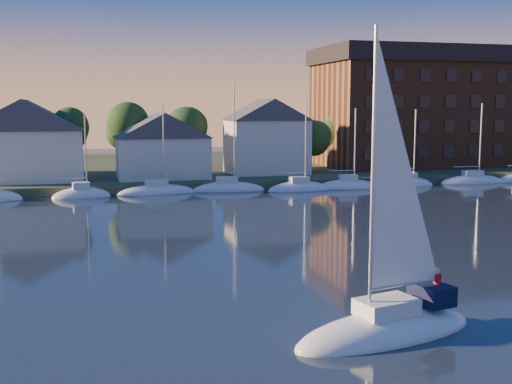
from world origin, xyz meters
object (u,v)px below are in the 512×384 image
object	(u,v)px
hero_sailboat	(389,322)
clubhouse_centre	(162,144)
condo_block	(421,106)
clubhouse_west	(26,139)
clubhouse_east	(266,135)

from	to	relation	value
hero_sailboat	clubhouse_centre	bearing A→B (deg)	-99.22
condo_block	hero_sailboat	bearing A→B (deg)	-120.09
clubhouse_centre	hero_sailboat	xyz separation A→B (m)	(3.24, -55.49, -4.54)
clubhouse_west	clubhouse_east	size ratio (longest dim) A/B	1.30
clubhouse_west	clubhouse_centre	size ratio (longest dim) A/B	1.18
hero_sailboat	clubhouse_east	bearing A→B (deg)	-113.16
clubhouse_west	hero_sailboat	world-z (taller)	hero_sailboat
clubhouse_west	clubhouse_centre	bearing A→B (deg)	-3.58
clubhouse_west	clubhouse_east	bearing A→B (deg)	1.91
clubhouse_east	condo_block	distance (m)	26.94
clubhouse_centre	clubhouse_east	size ratio (longest dim) A/B	1.10
condo_block	hero_sailboat	world-z (taller)	condo_block
clubhouse_east	hero_sailboat	bearing A→B (deg)	-100.60
clubhouse_east	condo_block	size ratio (longest dim) A/B	0.34
clubhouse_centre	hero_sailboat	bearing A→B (deg)	-86.65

